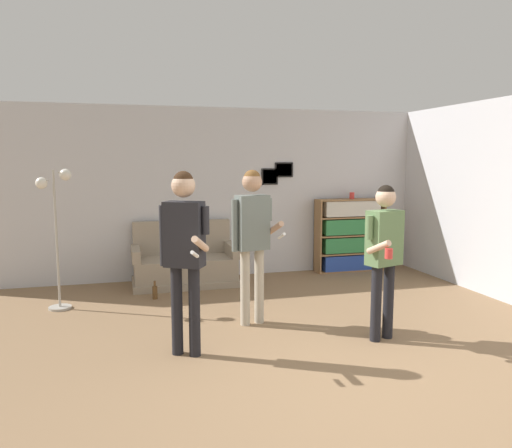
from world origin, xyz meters
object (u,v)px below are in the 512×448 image
bookshelf (350,235)px  drinking_cup (352,196)px  bottle_on_floor (155,292)px  person_player_foreground_center (252,229)px  person_player_foreground_left (184,242)px  person_watcher_holding_cup (384,246)px  floor_lamp (56,219)px  couch (185,264)px

bookshelf → drinking_cup: drinking_cup is taller
bottle_on_floor → person_player_foreground_center: bearing=-52.9°
bookshelf → person_player_foreground_left: person_player_foreground_left is taller
person_player_foreground_center → person_watcher_holding_cup: 1.46m
floor_lamp → drinking_cup: (4.55, 1.06, 0.13)m
couch → bookshelf: 2.86m
couch → floor_lamp: 2.08m
person_player_foreground_left → person_watcher_holding_cup: bearing=-3.3°
person_player_foreground_left → bottle_on_floor: size_ratio=7.07×
couch → drinking_cup: 3.02m
couch → person_player_foreground_center: 2.28m
person_player_foreground_center → person_watcher_holding_cup: (1.19, -0.85, -0.11)m
person_watcher_holding_cup → couch: bearing=120.2°
couch → floor_lamp: floor_lamp is taller
couch → floor_lamp: (-1.69, -0.87, 0.84)m
person_player_foreground_left → person_watcher_holding_cup: 2.05m
person_player_foreground_left → drinking_cup: person_player_foreground_left is taller
floor_lamp → person_watcher_holding_cup: 3.97m
bookshelf → floor_lamp: size_ratio=0.69×
drinking_cup → bottle_on_floor: bearing=-164.5°
person_player_foreground_left → person_player_foreground_center: (0.86, 0.73, -0.01)m
couch → person_watcher_holding_cup: 3.45m
person_player_foreground_left → bottle_on_floor: person_player_foreground_left is taller
person_player_foreground_center → person_watcher_holding_cup: size_ratio=1.09×
floor_lamp → person_watcher_holding_cup: floor_lamp is taller
couch → drinking_cup: drinking_cup is taller
person_player_foreground_left → person_player_foreground_center: size_ratio=1.00×
person_player_foreground_center → couch: bearing=104.0°
bookshelf → bottle_on_floor: 3.49m
floor_lamp → bookshelf: bearing=13.2°
bookshelf → person_player_foreground_left: bearing=-136.6°
couch → person_player_foreground_left: person_player_foreground_left is taller
bookshelf → person_watcher_holding_cup: size_ratio=0.75×
floor_lamp → drinking_cup: size_ratio=15.99×
person_player_foreground_left → couch: bearing=83.1°
couch → floor_lamp: size_ratio=0.88×
floor_lamp → bottle_on_floor: size_ratio=7.03×
bookshelf → person_watcher_holding_cup: 3.34m
couch → person_player_foreground_left: 2.94m
couch → person_player_foreground_center: size_ratio=0.88×
bottle_on_floor → drinking_cup: (3.35, 0.93, 1.18)m
floor_lamp → person_player_foreground_left: bearing=-55.0°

